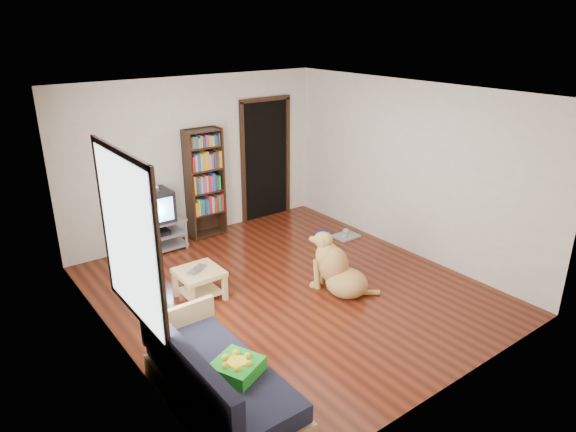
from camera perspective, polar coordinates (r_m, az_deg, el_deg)
ground at (r=6.96m, az=0.10°, el=-8.18°), size 5.00×5.00×0.00m
ceiling at (r=6.14m, az=0.11°, el=13.55°), size 5.00×5.00×0.00m
wall_back at (r=8.48m, az=-10.19°, el=6.34°), size 4.50×0.00×4.50m
wall_front at (r=4.83m, az=18.36°, el=-5.81°), size 4.50×0.00×4.50m
wall_left at (r=5.47m, az=-19.08°, el=-2.71°), size 0.00×5.00×5.00m
wall_right at (r=7.93m, az=13.24°, el=5.10°), size 0.00×5.00×5.00m
green_cushion at (r=4.80m, az=-5.69°, el=-16.40°), size 0.51×0.51×0.13m
laptop at (r=6.65m, az=-9.77°, el=-5.97°), size 0.37×0.33×0.02m
dog_bowl at (r=8.61m, az=3.90°, el=-2.02°), size 0.22×0.22×0.08m
grey_rag at (r=8.63m, az=6.49°, el=-2.22°), size 0.40×0.32×0.03m
window at (r=4.96m, az=-17.30°, el=-2.44°), size 0.03×1.46×1.70m
doorway at (r=9.17m, az=-2.52°, el=6.58°), size 1.03×0.05×2.19m
tv_stand at (r=8.24m, az=-14.49°, el=-2.02°), size 0.90×0.45×0.50m
crt_tv at (r=8.09m, az=-14.85°, el=1.12°), size 0.55×0.52×0.58m
bookshelf at (r=8.45m, az=-9.27°, el=4.23°), size 0.60×0.30×1.80m
sofa at (r=5.01m, az=-7.92°, el=-17.95°), size 0.80×1.80×0.80m
coffee_table at (r=6.74m, az=-9.82°, el=-6.88°), size 0.55×0.55×0.40m
dog at (r=6.83m, az=5.53°, el=-6.03°), size 0.69×0.92×0.83m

